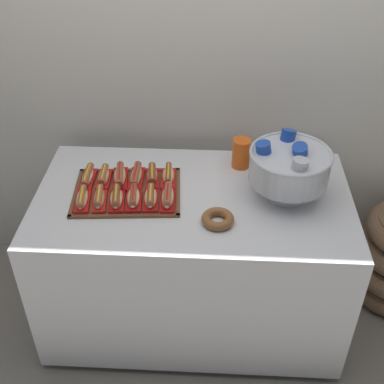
# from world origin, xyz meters

# --- Properties ---
(ground_plane) EXTENTS (10.00, 10.00, 0.00)m
(ground_plane) POSITION_xyz_m (0.00, 0.00, 0.00)
(ground_plane) COLOR gray
(back_wall) EXTENTS (6.00, 0.10, 2.60)m
(back_wall) POSITION_xyz_m (0.00, 0.54, 1.30)
(back_wall) COLOR silver
(back_wall) RESTS_ON ground_plane
(buffet_table) EXTENTS (1.44, 0.79, 0.80)m
(buffet_table) POSITION_xyz_m (0.00, 0.00, 0.42)
(buffet_table) COLOR silver
(buffet_table) RESTS_ON ground_plane
(serving_tray) EXTENTS (0.51, 0.39, 0.01)m
(serving_tray) POSITION_xyz_m (-0.30, 0.01, 0.80)
(serving_tray) COLOR brown
(serving_tray) RESTS_ON buffet_table
(hot_dog_0) EXTENTS (0.08, 0.17, 0.06)m
(hot_dog_0) POSITION_xyz_m (-0.48, -0.09, 0.83)
(hot_dog_0) COLOR red
(hot_dog_0) RESTS_ON serving_tray
(hot_dog_1) EXTENTS (0.08, 0.16, 0.06)m
(hot_dog_1) POSITION_xyz_m (-0.41, -0.08, 0.83)
(hot_dog_1) COLOR red
(hot_dog_1) RESTS_ON serving_tray
(hot_dog_2) EXTENTS (0.09, 0.17, 0.06)m
(hot_dog_2) POSITION_xyz_m (-0.33, -0.08, 0.83)
(hot_dog_2) COLOR #B21414
(hot_dog_2) RESTS_ON serving_tray
(hot_dog_3) EXTENTS (0.08, 0.16, 0.06)m
(hot_dog_3) POSITION_xyz_m (-0.26, -0.07, 0.84)
(hot_dog_3) COLOR #B21414
(hot_dog_3) RESTS_ON serving_tray
(hot_dog_4) EXTENTS (0.08, 0.16, 0.06)m
(hot_dog_4) POSITION_xyz_m (-0.18, -0.07, 0.83)
(hot_dog_4) COLOR #B21414
(hot_dog_4) RESTS_ON serving_tray
(hot_dog_5) EXTENTS (0.07, 0.17, 0.07)m
(hot_dog_5) POSITION_xyz_m (-0.11, -0.06, 0.84)
(hot_dog_5) COLOR #B21414
(hot_dog_5) RESTS_ON serving_tray
(hot_dog_6) EXTENTS (0.06, 0.17, 0.06)m
(hot_dog_6) POSITION_xyz_m (-0.49, 0.08, 0.83)
(hot_dog_6) COLOR red
(hot_dog_6) RESTS_ON serving_tray
(hot_dog_7) EXTENTS (0.07, 0.16, 0.06)m
(hot_dog_7) POSITION_xyz_m (-0.42, 0.08, 0.83)
(hot_dog_7) COLOR red
(hot_dog_7) RESTS_ON serving_tray
(hot_dog_8) EXTENTS (0.09, 0.19, 0.06)m
(hot_dog_8) POSITION_xyz_m (-0.34, 0.09, 0.83)
(hot_dog_8) COLOR #B21414
(hot_dog_8) RESTS_ON serving_tray
(hot_dog_9) EXTENTS (0.07, 0.18, 0.06)m
(hot_dog_9) POSITION_xyz_m (-0.27, 0.09, 0.83)
(hot_dog_9) COLOR red
(hot_dog_9) RESTS_ON serving_tray
(hot_dog_10) EXTENTS (0.08, 0.16, 0.06)m
(hot_dog_10) POSITION_xyz_m (-0.20, 0.10, 0.84)
(hot_dog_10) COLOR red
(hot_dog_10) RESTS_ON serving_tray
(hot_dog_11) EXTENTS (0.08, 0.16, 0.06)m
(hot_dog_11) POSITION_xyz_m (-0.12, 0.10, 0.83)
(hot_dog_11) COLOR red
(hot_dog_11) RESTS_ON serving_tray
(punch_bowl) EXTENTS (0.36, 0.36, 0.28)m
(punch_bowl) POSITION_xyz_m (0.42, 0.03, 0.96)
(punch_bowl) COLOR silver
(punch_bowl) RESTS_ON buffet_table
(cup_stack) EXTENTS (0.09, 0.09, 0.15)m
(cup_stack) POSITION_xyz_m (0.22, 0.26, 0.87)
(cup_stack) COLOR #EA5B19
(cup_stack) RESTS_ON buffet_table
(donut) EXTENTS (0.14, 0.14, 0.04)m
(donut) POSITION_xyz_m (0.11, -0.18, 0.82)
(donut) COLOR brown
(donut) RESTS_ON buffet_table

